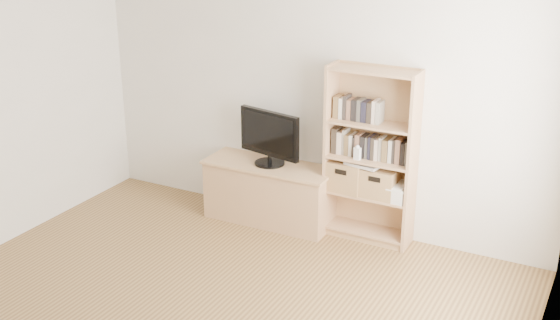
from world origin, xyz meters
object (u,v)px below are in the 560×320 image
Objects in this scene: tv_stand at (270,194)px; television at (269,138)px; basket_right at (379,182)px; bookshelf at (370,156)px; baby_monitor at (357,154)px; laptop at (365,163)px; basket_left at (347,175)px.

television is at bearing 0.00° from tv_stand.
bookshelf is at bearing 177.61° from basket_right.
baby_monitor reaches higher than basket_right.
laptop is (-0.04, -0.02, -0.07)m from bookshelf.
laptop is (0.05, 0.07, -0.11)m from baby_monitor.
laptop is at bearing -3.27° from basket_left.
laptop is at bearing 67.11° from baby_monitor.
television is 0.80m from basket_left.
television is (0.00, 0.00, 0.56)m from tv_stand.
basket_right reaches higher than tv_stand.
television reaches higher than basket_right.
basket_right is (0.10, -0.01, -0.22)m from bookshelf.
television is at bearing -165.77° from laptop.
television is at bearing -168.64° from baby_monitor.
basket_left is 0.23m from laptop.
tv_stand is 3.67× the size of basket_left.
basket_left is at bearing -178.81° from bookshelf.
television is 0.93m from laptop.
basket_left is (-0.12, 0.08, -0.25)m from baby_monitor.
basket_right is (1.06, 0.08, 0.29)m from tv_stand.
bookshelf is (0.96, 0.09, 0.52)m from tv_stand.
tv_stand is at bearing -174.98° from basket_right.
basket_left is 1.04× the size of basket_right.
basket_left is (0.75, 0.08, 0.30)m from tv_stand.
tv_stand is 1.03m from laptop.
baby_monitor is at bearing -32.00° from basket_left.
tv_stand is at bearing -165.77° from laptop.
basket_right is at bearing 2.16° from basket_left.
bookshelf is at bearing 16.69° from television.
laptop is (-0.14, -0.02, 0.15)m from basket_right.
bookshelf reaches higher than baby_monitor.
bookshelf is at bearing 56.03° from baby_monitor.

